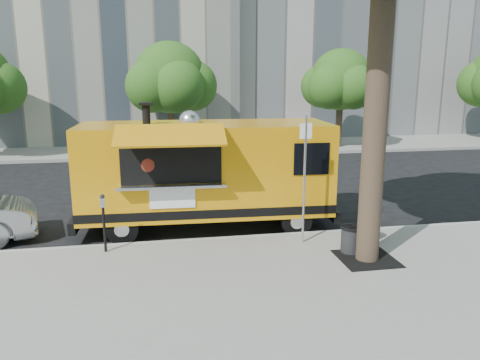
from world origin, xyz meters
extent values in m
plane|color=black|center=(0.00, 0.00, 0.00)|extent=(120.00, 120.00, 0.00)
cube|color=gray|center=(0.00, -4.00, 0.07)|extent=(60.00, 6.00, 0.15)
cube|color=#999993|center=(0.00, -0.93, 0.07)|extent=(60.00, 0.14, 0.16)
cube|color=gray|center=(0.00, 13.50, 0.07)|extent=(60.00, 5.00, 0.15)
cylinder|color=#33261C|center=(2.60, -2.80, 3.40)|extent=(0.48, 0.48, 6.50)
cube|color=black|center=(2.60, -2.80, 0.15)|extent=(1.20, 1.20, 0.02)
cylinder|color=#33261C|center=(-1.00, 12.70, 1.45)|extent=(0.36, 0.36, 2.60)
sphere|color=#1D4B14|center=(-1.00, 12.70, 3.85)|extent=(3.60, 3.60, 3.60)
cylinder|color=#33261C|center=(8.00, 12.40, 1.45)|extent=(0.36, 0.36, 2.60)
sphere|color=#1D4B14|center=(8.00, 12.40, 3.74)|extent=(3.24, 3.24, 3.24)
cylinder|color=silver|center=(1.55, -1.55, 1.65)|extent=(0.06, 0.06, 3.00)
cube|color=white|center=(1.55, -1.55, 2.80)|extent=(0.28, 0.02, 0.35)
cylinder|color=black|center=(-3.00, -1.35, 0.68)|extent=(0.06, 0.06, 1.05)
cube|color=silver|center=(-3.00, -1.35, 1.30)|extent=(0.10, 0.08, 0.22)
sphere|color=black|center=(-3.00, -1.35, 1.43)|extent=(0.11, 0.11, 0.11)
cube|color=orange|center=(-0.53, 0.34, 1.65)|extent=(6.49, 2.41, 2.32)
cube|color=black|center=(-0.53, 0.34, 0.71)|extent=(6.51, 2.43, 0.22)
cube|color=black|center=(2.76, 0.21, 0.44)|extent=(0.26, 2.07, 0.30)
cube|color=black|center=(-3.81, 0.46, 0.44)|extent=(0.26, 2.07, 0.30)
cube|color=black|center=(2.70, 0.21, 2.02)|extent=(0.12, 1.74, 0.94)
cylinder|color=black|center=(1.66, -0.66, 0.39)|extent=(0.80, 0.31, 0.79)
cylinder|color=black|center=(1.73, 1.16, 0.39)|extent=(0.80, 0.31, 0.79)
cylinder|color=black|center=(-2.68, -0.49, 0.39)|extent=(0.80, 0.31, 0.79)
cylinder|color=black|center=(-2.61, 1.32, 0.39)|extent=(0.80, 0.31, 0.79)
cube|color=black|center=(-1.45, -0.66, 2.02)|extent=(2.37, 0.27, 1.04)
cube|color=silver|center=(-1.46, -0.82, 1.46)|extent=(2.58, 0.45, 0.06)
cube|color=orange|center=(-1.47, -1.17, 2.73)|extent=(2.50, 1.03, 0.42)
cube|color=white|center=(-1.46, -0.74, 1.16)|extent=(1.09, 0.08, 0.49)
cylinder|color=black|center=(-2.01, 0.39, 3.06)|extent=(0.20, 0.20, 0.54)
sphere|color=silver|center=(-0.91, 0.55, 2.86)|extent=(0.55, 0.55, 0.55)
sphere|color=maroon|center=(-1.98, -0.35, 1.97)|extent=(0.83, 0.83, 0.83)
cylinder|color=#FF590C|center=(-1.99, -0.58, 1.84)|extent=(0.34, 0.13, 0.34)
cylinder|color=black|center=(3.11, -1.74, 0.42)|extent=(0.42, 0.42, 0.54)
cylinder|color=black|center=(3.11, -1.74, 0.67)|extent=(0.45, 0.45, 0.04)
cylinder|color=black|center=(2.42, -2.36, 0.45)|extent=(0.46, 0.46, 0.60)
cylinder|color=black|center=(2.42, -2.36, 0.73)|extent=(0.50, 0.50, 0.04)
camera|label=1|loc=(-1.77, -11.64, 4.07)|focal=35.00mm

